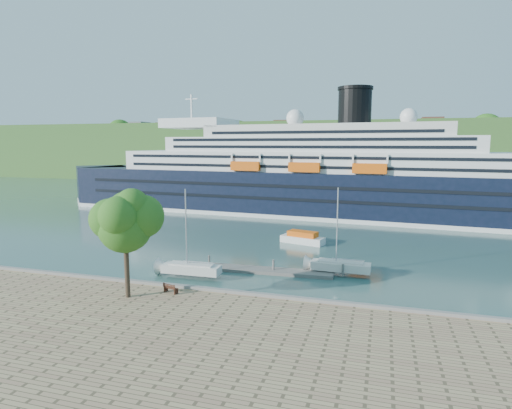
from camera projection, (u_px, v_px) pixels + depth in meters
The scene contains 10 objects.
ground at pixel (186, 297), 43.56m from camera, with size 400.00×400.00×0.00m, color #305551.
far_hillside at pixel (338, 152), 179.43m from camera, with size 400.00×50.00×24.00m, color #366126.
quay_coping at pixel (185, 287), 43.21m from camera, with size 220.00×0.50×0.30m, color slate.
cruise_ship at pixel (295, 152), 94.00m from camera, with size 120.89×17.60×27.15m, color black, non-canonical shape.
park_bench at pixel (171, 288), 41.80m from camera, with size 1.64×0.67×1.05m, color #462214, non-canonical shape.
promenade_tree at pixel (126, 239), 39.98m from camera, with size 6.80×6.80×11.27m, color #29651A, non-canonical shape.
floating_pontoon at pixel (257, 270), 52.15m from camera, with size 18.48×2.26×0.41m, color gray, non-canonical shape.
sailboat_white_near at pixel (191, 236), 49.24m from camera, with size 7.65×2.13×9.89m, color silver, non-canonical shape.
sailboat_white_far at pixel (342, 234), 50.30m from camera, with size 7.70×2.14×9.94m, color silver, non-canonical shape.
tender_launch at pixel (303, 237), 66.93m from camera, with size 6.92×2.37×1.91m, color #E9590D, non-canonical shape.
Camera 1 is at (18.80, -38.01, 15.48)m, focal length 30.00 mm.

